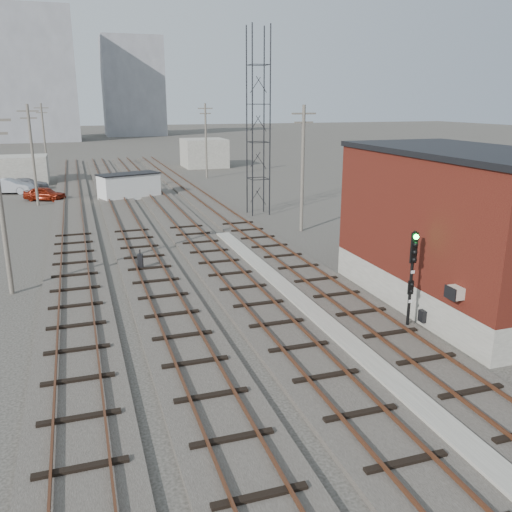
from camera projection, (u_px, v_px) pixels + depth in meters
name	position (u px, v px, depth m)	size (l,w,h in m)	color
ground	(152.00, 178.00, 67.26)	(320.00, 320.00, 0.00)	#282621
track_right	(213.00, 206.00, 48.83)	(3.20, 90.00, 0.39)	#332D28
track_mid_right	(168.00, 209.00, 47.62)	(3.20, 90.00, 0.39)	#332D28
track_mid_left	(122.00, 212.00, 46.41)	(3.20, 90.00, 0.39)	#332D28
track_left	(73.00, 215.00, 45.19)	(3.20, 90.00, 0.39)	#332D28
platform_curb	(300.00, 302.00, 25.41)	(0.90, 28.00, 0.26)	gray
brick_building	(460.00, 228.00, 24.75)	(6.54, 12.20, 7.22)	gray
lattice_tower	(258.00, 123.00, 44.06)	(1.60, 1.60, 15.00)	black
utility_pole_left_a	(0.00, 198.00, 25.66)	(1.80, 0.24, 9.00)	#595147
utility_pole_left_b	(32.00, 153.00, 48.47)	(1.80, 0.24, 9.00)	#595147
utility_pole_left_c	(44.00, 136.00, 71.27)	(1.80, 0.24, 9.00)	#595147
utility_pole_right_a	(303.00, 166.00, 38.72)	(1.80, 0.24, 9.00)	#595147
utility_pole_right_b	(206.00, 139.00, 66.09)	(1.80, 0.24, 9.00)	#595147
apartment_left	(26.00, 76.00, 126.09)	(22.00, 14.00, 30.00)	gray
apartment_right	(133.00, 87.00, 148.21)	(16.00, 12.00, 26.00)	gray
shed_left	(11.00, 170.00, 61.97)	(8.00, 5.00, 3.20)	gray
shed_right	(204.00, 153.00, 78.56)	(6.00, 6.00, 4.00)	gray
signal_mast	(412.00, 272.00, 22.06)	(0.40, 0.42, 4.24)	gray
switch_stand	(140.00, 262.00, 30.25)	(0.35, 0.35, 1.21)	black
site_trailer	(129.00, 186.00, 53.08)	(6.37, 4.30, 2.47)	silver
car_red	(45.00, 194.00, 52.09)	(1.57, 3.90, 1.33)	maroon
car_silver	(9.00, 186.00, 55.92)	(1.65, 4.72, 1.56)	#AFB0B7
car_grey	(28.00, 184.00, 58.53)	(1.75, 4.31, 1.25)	gray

